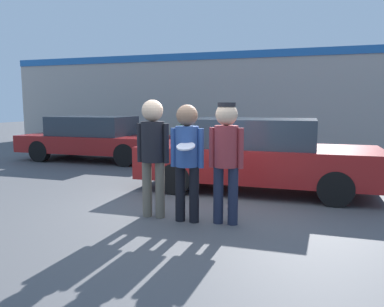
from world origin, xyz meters
TOP-DOWN VIEW (x-y plane):
  - ground_plane at (0.00, 0.00)m, footprint 56.00×56.00m
  - storefront_building at (0.00, 9.95)m, footprint 24.00×0.22m
  - person_left at (-0.51, -0.33)m, footprint 0.53×0.36m
  - person_middle_with_frisbee at (0.07, -0.39)m, footprint 0.52×0.56m
  - person_right at (0.65, -0.32)m, footprint 0.51×0.34m
  - parked_car_near at (0.76, 2.04)m, footprint 4.75×1.89m
  - parked_car_far at (-4.74, 4.78)m, footprint 4.77×1.90m
  - shrub at (-3.18, 9.26)m, footprint 1.00×1.00m

SIDE VIEW (x-z plane):
  - ground_plane at x=0.00m, z-range 0.00..0.00m
  - shrub at x=-3.18m, z-range 0.00..1.00m
  - parked_car_far at x=-4.74m, z-range 0.01..1.41m
  - parked_car_near at x=0.76m, z-range 0.00..1.48m
  - person_middle_with_frisbee at x=0.07m, z-range 0.18..1.94m
  - person_right at x=0.65m, z-range 0.19..1.99m
  - person_left at x=-0.51m, z-range 0.20..2.04m
  - storefront_building at x=0.00m, z-range 0.03..3.98m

